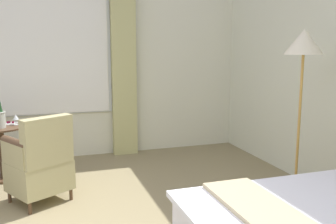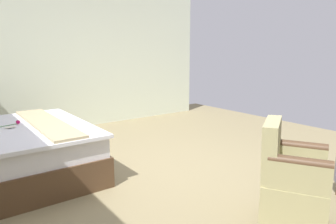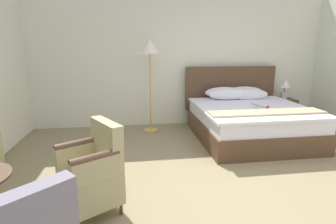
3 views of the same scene
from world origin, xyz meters
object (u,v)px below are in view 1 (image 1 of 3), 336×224
at_px(floor_lamp_brass, 303,54).
at_px(snack_plate, 10,123).
at_px(wine_glass_near_bucket, 16,118).
at_px(armchair_by_window, 41,163).
at_px(side_table_round, 2,147).

distance_m(floor_lamp_brass, snack_plate, 3.52).
distance_m(floor_lamp_brass, wine_glass_near_bucket, 3.39).
bearing_deg(floor_lamp_brass, armchair_by_window, -107.10).
height_order(snack_plate, armchair_by_window, armchair_by_window).
xyz_separation_m(snack_plate, armchair_by_window, (0.99, 0.35, -0.25)).
relative_size(wine_glass_near_bucket, snack_plate, 0.68).
bearing_deg(side_table_round, wine_glass_near_bucket, 100.16).
bearing_deg(floor_lamp_brass, side_table_round, -118.76).
bearing_deg(wine_glass_near_bucket, side_table_round, -79.84).
bearing_deg(armchair_by_window, wine_glass_near_bucket, -163.07).
distance_m(wine_glass_near_bucket, armchair_by_window, 1.00).
relative_size(wine_glass_near_bucket, armchair_by_window, 0.14).
bearing_deg(floor_lamp_brass, snack_plate, -121.43).
height_order(side_table_round, wine_glass_near_bucket, wine_glass_near_bucket).
distance_m(side_table_round, wine_glass_near_bucket, 0.39).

